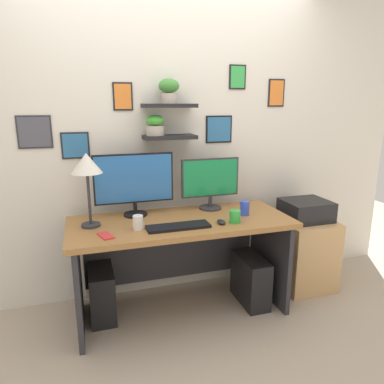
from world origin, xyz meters
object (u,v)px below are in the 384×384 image
pen_cup (138,223)px  computer_tower_right (250,280)px  cell_phone (106,236)px  printer (306,210)px  desk_lamp (87,167)px  computer_mouse (221,222)px  coffee_mug (235,217)px  monitor_left (134,182)px  monitor_right (210,181)px  desk (179,244)px  computer_tower_left (102,292)px  drawer_cabinet (302,252)px  water_cup (245,208)px  keyboard (178,227)px

pen_cup → computer_tower_right: pen_cup is taller
cell_phone → printer: size_ratio=0.37×
desk_lamp → pen_cup: (0.31, -0.16, -0.37)m
computer_mouse → cell_phone: computer_mouse is taller
coffee_mug → computer_tower_right: size_ratio=0.22×
monitor_left → monitor_right: monitor_left is taller
cell_phone → printer: (1.70, 0.27, -0.06)m
desk → computer_tower_right: (0.57, -0.10, -0.34)m
pen_cup → computer_tower_left: (-0.26, 0.23, -0.61)m
monitor_right → cell_phone: 0.98m
drawer_cabinet → printer: 0.39m
desk_lamp → computer_tower_right: 1.56m
computer_tower_right → desk: bearing=170.3°
monitor_left → monitor_right: size_ratio=1.25×
desk → water_cup: (0.50, -0.09, 0.26)m
coffee_mug → printer: 0.83m
keyboard → cell_phone: size_ratio=3.14×
monitor_left → drawer_cabinet: (1.44, -0.12, -0.71)m
computer_tower_right → desk_lamp: bearing=175.7°
water_cup → computer_tower_left: (-1.10, 0.15, -0.61)m
water_cup → computer_tower_right: size_ratio=0.27×
monitor_right → water_cup: (0.19, -0.25, -0.17)m
desk → computer_tower_right: desk is taller
monitor_left → coffee_mug: 0.80m
cell_phone → pen_cup: 0.24m
coffee_mug → pen_cup: pen_cup is taller
computer_mouse → cell_phone: 0.81m
monitor_right → keyboard: size_ratio=1.09×
monitor_right → pen_cup: bearing=-152.8°
drawer_cabinet → monitor_left: bearing=175.1°
coffee_mug → drawer_cabinet: size_ratio=0.15×
desk → drawer_cabinet: (1.14, 0.04, -0.23)m
water_cup → drawer_cabinet: bearing=11.0°
desk_lamp → computer_tower_left: (0.04, 0.07, -0.98)m
pen_cup → printer: (1.47, 0.21, -0.10)m
printer → coffee_mug: bearing=-161.2°
desk → computer_mouse: (0.25, -0.23, 0.22)m
desk_lamp → pen_cup: desk_lamp is taller
cell_phone → water_cup: (1.06, 0.15, 0.05)m
monitor_left → printer: 1.48m
drawer_cabinet → monitor_right: bearing=171.6°
monitor_left → coffee_mug: size_ratio=6.66×
printer → cell_phone: bearing=-170.8°
cell_phone → desk: bearing=5.1°
printer → computer_tower_right: size_ratio=0.95×
monitor_right → desk_lamp: 0.98m
monitor_left → keyboard: monitor_left is taller
computer_mouse → computer_tower_right: bearing=22.1°
desk → drawer_cabinet: desk is taller
water_cup → pen_cup: bearing=-174.4°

